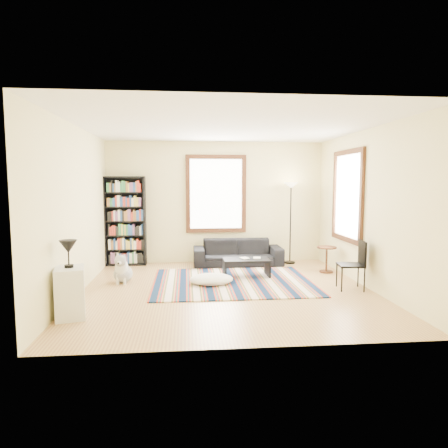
{
  "coord_description": "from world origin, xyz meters",
  "views": [
    {
      "loc": [
        -0.69,
        -6.78,
        1.86
      ],
      "look_at": [
        0.0,
        0.5,
        1.1
      ],
      "focal_mm": 32.0,
      "sensor_mm": 36.0,
      "label": 1
    }
  ],
  "objects": [
    {
      "name": "wall_right",
      "position": [
        2.55,
        0.0,
        1.4
      ],
      "size": [
        0.1,
        5.0,
        2.8
      ],
      "primitive_type": "cube",
      "color": "beige",
      "rests_on": "floor"
    },
    {
      "name": "rug",
      "position": [
        0.16,
        0.49,
        0.01
      ],
      "size": [
        2.94,
        2.35,
        0.02
      ],
      "primitive_type": "cube",
      "color": "#0B1E3A",
      "rests_on": "floor"
    },
    {
      "name": "book_a",
      "position": [
        0.38,
        0.91,
        0.37
      ],
      "size": [
        0.23,
        0.2,
        0.02
      ],
      "primitive_type": "imported",
      "rotation": [
        0.0,
        0.0,
        0.34
      ],
      "color": "beige",
      "rests_on": "coffee_table"
    },
    {
      "name": "wall_front",
      "position": [
        0.0,
        -2.55,
        1.4
      ],
      "size": [
        5.0,
        0.1,
        2.8
      ],
      "primitive_type": "cube",
      "color": "beige",
      "rests_on": "floor"
    },
    {
      "name": "window_right",
      "position": [
        2.47,
        0.8,
        1.6
      ],
      "size": [
        0.06,
        1.2,
        1.6
      ],
      "primitive_type": "cube",
      "color": "white",
      "rests_on": "wall_right"
    },
    {
      "name": "floor",
      "position": [
        0.0,
        0.0,
        -0.05
      ],
      "size": [
        5.0,
        5.0,
        0.1
      ],
      "primitive_type": "cube",
      "color": "tan",
      "rests_on": "ground"
    },
    {
      "name": "dog",
      "position": [
        -1.88,
        0.68,
        0.27
      ],
      "size": [
        0.43,
        0.57,
        0.54
      ],
      "primitive_type": null,
      "rotation": [
        0.0,
        0.0,
        -0.08
      ],
      "color": "#ABABAB",
      "rests_on": "floor"
    },
    {
      "name": "folding_chair",
      "position": [
        2.15,
        -0.19,
        0.43
      ],
      "size": [
        0.47,
        0.45,
        0.86
      ],
      "primitive_type": "cube",
      "rotation": [
        0.0,
        0.0,
        -0.13
      ],
      "color": "black",
      "rests_on": "floor"
    },
    {
      "name": "bookshelf",
      "position": [
        -2.06,
        2.32,
        1.0
      ],
      "size": [
        0.9,
        0.3,
        2.0
      ],
      "primitive_type": "cube",
      "color": "black",
      "rests_on": "floor"
    },
    {
      "name": "ceiling",
      "position": [
        0.0,
        0.0,
        2.85
      ],
      "size": [
        5.0,
        5.0,
        0.1
      ],
      "primitive_type": "cube",
      "color": "white",
      "rests_on": "floor"
    },
    {
      "name": "wall_back",
      "position": [
        0.0,
        2.55,
        1.4
      ],
      "size": [
        5.0,
        0.1,
        2.8
      ],
      "primitive_type": "cube",
      "color": "beige",
      "rests_on": "floor"
    },
    {
      "name": "sofa",
      "position": [
        0.46,
        2.05,
        0.29
      ],
      "size": [
        1.99,
        0.79,
        0.58
      ],
      "primitive_type": "imported",
      "rotation": [
        0.0,
        0.0,
        -0.01
      ],
      "color": "black",
      "rests_on": "floor"
    },
    {
      "name": "coffee_table",
      "position": [
        0.48,
        0.91,
        0.18
      ],
      "size": [
        1.02,
        0.81,
        0.36
      ],
      "primitive_type": "cube",
      "rotation": [
        0.0,
        0.0,
        -0.4
      ],
      "color": "black",
      "rests_on": "floor"
    },
    {
      "name": "white_cabinet",
      "position": [
        -2.3,
        -1.23,
        0.35
      ],
      "size": [
        0.49,
        0.58,
        0.7
      ],
      "primitive_type": "cube",
      "rotation": [
        0.0,
        0.0,
        0.24
      ],
      "color": "silver",
      "rests_on": "floor"
    },
    {
      "name": "side_table",
      "position": [
        2.2,
        1.14,
        0.27
      ],
      "size": [
        0.47,
        0.47,
        0.54
      ],
      "primitive_type": "cylinder",
      "rotation": [
        0.0,
        0.0,
        -0.2
      ],
      "color": "#462911",
      "rests_on": "floor"
    },
    {
      "name": "window_back",
      "position": [
        0.0,
        2.47,
        1.6
      ],
      "size": [
        1.2,
        0.06,
        1.6
      ],
      "primitive_type": "cube",
      "color": "white",
      "rests_on": "wall_back"
    },
    {
      "name": "floor_lamp",
      "position": [
        1.69,
        2.15,
        0.93
      ],
      "size": [
        0.37,
        0.37,
        1.86
      ],
      "primitive_type": null,
      "rotation": [
        0.0,
        0.0,
        -0.29
      ],
      "color": "black",
      "rests_on": "floor"
    },
    {
      "name": "floor_cushion",
      "position": [
        -0.24,
        0.36,
        0.1
      ],
      "size": [
        0.92,
        0.78,
        0.2
      ],
      "primitive_type": "ellipsoid",
      "rotation": [
        0.0,
        0.0,
        -0.25
      ],
      "color": "white",
      "rests_on": "floor"
    },
    {
      "name": "table_lamp",
      "position": [
        -2.3,
        -1.23,
        0.89
      ],
      "size": [
        0.28,
        0.28,
        0.38
      ],
      "primitive_type": null,
      "rotation": [
        0.0,
        0.0,
        0.16
      ],
      "color": "black",
      "rests_on": "white_cabinet"
    },
    {
      "name": "book_b",
      "position": [
        0.63,
        0.96,
        0.37
      ],
      "size": [
        0.18,
        0.22,
        0.01
      ],
      "primitive_type": "imported",
      "rotation": [
        0.0,
        0.0,
        -0.19
      ],
      "color": "beige",
      "rests_on": "coffee_table"
    },
    {
      "name": "wall_left",
      "position": [
        -2.55,
        0.0,
        1.4
      ],
      "size": [
        0.1,
        5.0,
        2.8
      ],
      "primitive_type": "cube",
      "color": "beige",
      "rests_on": "floor"
    }
  ]
}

